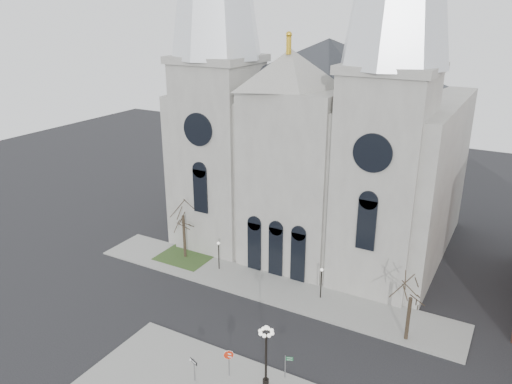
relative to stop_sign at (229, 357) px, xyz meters
The scene contains 12 objects.
ground 5.10m from the stop_sign, 149.09° to the left, with size 160.00×160.00×0.00m, color black.
sidewalk_far 14.16m from the stop_sign, 106.88° to the left, with size 40.00×6.00×0.14m, color gray.
grass_patch 20.95m from the stop_sign, 136.24° to the left, with size 6.00×5.00×0.18m, color #31471E.
cathedral 30.56m from the stop_sign, 99.16° to the left, with size 33.00×26.66×54.00m.
tree_left 21.21m from the stop_sign, 136.24° to the left, with size 3.20×3.20×7.50m.
tree_right 16.03m from the stop_sign, 46.34° to the left, with size 3.20×3.20×6.00m.
ped_lamp_left 17.21m from the stop_sign, 125.87° to the left, with size 0.32×0.32×3.26m.
ped_lamp_right 14.08m from the stop_sign, 82.16° to the left, with size 0.32×0.32×3.26m.
stop_sign is the anchor object (origin of this frame).
globe_lamp 3.66m from the stop_sign, ahead, with size 1.40×1.40×5.59m.
one_way_sign 2.70m from the stop_sign, 138.07° to the right, with size 0.85×0.35×2.03m.
street_name_sign 4.46m from the stop_sign, 26.47° to the left, with size 0.60×0.29×2.00m.
Camera 1 is at (21.37, -29.03, 26.97)m, focal length 35.00 mm.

